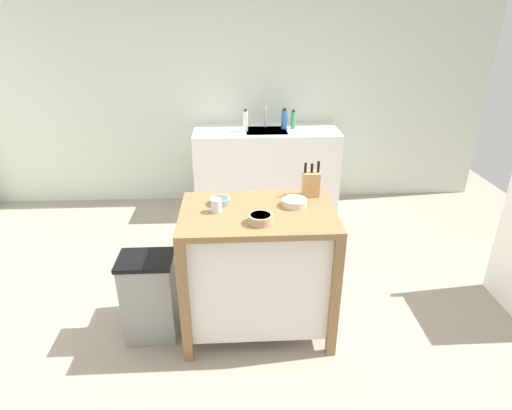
{
  "coord_description": "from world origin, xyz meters",
  "views": [
    {
      "loc": [
        -0.02,
        -2.28,
        2.1
      ],
      "look_at": [
        0.13,
        0.37,
        0.88
      ],
      "focal_mm": 29.75,
      "sensor_mm": 36.0,
      "label": 1
    }
  ],
  "objects_px": {
    "drinking_cup": "(216,205)",
    "sink_faucet": "(265,117)",
    "bowl_ceramic_wide": "(260,219)",
    "bottle_spray_cleaner": "(284,119)",
    "trash_bin": "(150,297)",
    "bottle_hand_soap": "(293,120)",
    "kitchen_island": "(258,265)",
    "bowl_stoneware_deep": "(295,202)",
    "bowl_ceramic_small": "(220,201)",
    "bottle_dish_soap": "(245,121)",
    "knife_block": "(311,183)"
  },
  "relations": [
    {
      "from": "drinking_cup",
      "to": "sink_faucet",
      "type": "relative_size",
      "value": 0.4
    },
    {
      "from": "bowl_ceramic_wide",
      "to": "bottle_spray_cleaner",
      "type": "distance_m",
      "value": 2.3
    },
    {
      "from": "trash_bin",
      "to": "bottle_hand_soap",
      "type": "bearing_deg",
      "value": 59.74
    },
    {
      "from": "kitchen_island",
      "to": "bowl_stoneware_deep",
      "type": "relative_size",
      "value": 6.17
    },
    {
      "from": "sink_faucet",
      "to": "bottle_hand_soap",
      "type": "distance_m",
      "value": 0.31
    },
    {
      "from": "bowl_ceramic_small",
      "to": "bowl_ceramic_wide",
      "type": "distance_m",
      "value": 0.39
    },
    {
      "from": "bowl_stoneware_deep",
      "to": "drinking_cup",
      "type": "relative_size",
      "value": 1.84
    },
    {
      "from": "bowl_ceramic_small",
      "to": "trash_bin",
      "type": "distance_m",
      "value": 0.82
    },
    {
      "from": "bowl_stoneware_deep",
      "to": "bottle_dish_soap",
      "type": "bearing_deg",
      "value": 97.61
    },
    {
      "from": "bottle_spray_cleaner",
      "to": "bottle_hand_soap",
      "type": "distance_m",
      "value": 0.1
    },
    {
      "from": "bottle_spray_cleaner",
      "to": "bottle_dish_soap",
      "type": "xyz_separation_m",
      "value": [
        -0.42,
        -0.07,
        0.01
      ]
    },
    {
      "from": "bowl_ceramic_wide",
      "to": "bottle_dish_soap",
      "type": "distance_m",
      "value": 2.2
    },
    {
      "from": "bottle_hand_soap",
      "to": "trash_bin",
      "type": "bearing_deg",
      "value": -120.26
    },
    {
      "from": "trash_bin",
      "to": "bottle_hand_soap",
      "type": "height_order",
      "value": "bottle_hand_soap"
    },
    {
      "from": "bowl_ceramic_small",
      "to": "drinking_cup",
      "type": "distance_m",
      "value": 0.13
    },
    {
      "from": "knife_block",
      "to": "bowl_ceramic_wide",
      "type": "relative_size",
      "value": 1.65
    },
    {
      "from": "kitchen_island",
      "to": "bowl_ceramic_small",
      "type": "distance_m",
      "value": 0.51
    },
    {
      "from": "trash_bin",
      "to": "bottle_spray_cleaner",
      "type": "distance_m",
      "value": 2.54
    },
    {
      "from": "bowl_stoneware_deep",
      "to": "bottle_dish_soap",
      "type": "xyz_separation_m",
      "value": [
        -0.26,
        1.96,
        0.08
      ]
    },
    {
      "from": "bowl_ceramic_small",
      "to": "sink_faucet",
      "type": "distance_m",
      "value": 2.11
    },
    {
      "from": "bottle_spray_cleaner",
      "to": "bottle_hand_soap",
      "type": "xyz_separation_m",
      "value": [
        0.09,
        -0.01,
        -0.01
      ]
    },
    {
      "from": "bowl_ceramic_wide",
      "to": "drinking_cup",
      "type": "distance_m",
      "value": 0.32
    },
    {
      "from": "kitchen_island",
      "to": "bowl_ceramic_small",
      "type": "relative_size",
      "value": 7.53
    },
    {
      "from": "kitchen_island",
      "to": "knife_block",
      "type": "relative_size",
      "value": 4.06
    },
    {
      "from": "bottle_dish_soap",
      "to": "drinking_cup",
      "type": "bearing_deg",
      "value": -97.03
    },
    {
      "from": "bowl_stoneware_deep",
      "to": "trash_bin",
      "type": "bearing_deg",
      "value": -172.96
    },
    {
      "from": "drinking_cup",
      "to": "trash_bin",
      "type": "height_order",
      "value": "drinking_cup"
    },
    {
      "from": "bowl_ceramic_wide",
      "to": "sink_faucet",
      "type": "bearing_deg",
      "value": 85.07
    },
    {
      "from": "knife_block",
      "to": "bowl_stoneware_deep",
      "type": "xyz_separation_m",
      "value": [
        -0.13,
        -0.17,
        -0.06
      ]
    },
    {
      "from": "knife_block",
      "to": "bottle_dish_soap",
      "type": "bearing_deg",
      "value": 102.48
    },
    {
      "from": "drinking_cup",
      "to": "bowl_stoneware_deep",
      "type": "bearing_deg",
      "value": 7.25
    },
    {
      "from": "knife_block",
      "to": "bowl_ceramic_small",
      "type": "distance_m",
      "value": 0.64
    },
    {
      "from": "sink_faucet",
      "to": "knife_block",
      "type": "bearing_deg",
      "value": -85.01
    },
    {
      "from": "knife_block",
      "to": "bottle_hand_soap",
      "type": "height_order",
      "value": "knife_block"
    },
    {
      "from": "bowl_stoneware_deep",
      "to": "trash_bin",
      "type": "xyz_separation_m",
      "value": [
        -0.99,
        -0.12,
        -0.63
      ]
    },
    {
      "from": "kitchen_island",
      "to": "knife_block",
      "type": "xyz_separation_m",
      "value": [
        0.38,
        0.23,
        0.5
      ]
    },
    {
      "from": "bowl_ceramic_small",
      "to": "sink_faucet",
      "type": "xyz_separation_m",
      "value": [
        0.45,
        2.06,
        0.08
      ]
    },
    {
      "from": "kitchen_island",
      "to": "sink_faucet",
      "type": "distance_m",
      "value": 2.26
    },
    {
      "from": "sink_faucet",
      "to": "bottle_dish_soap",
      "type": "relative_size",
      "value": 0.94
    },
    {
      "from": "trash_bin",
      "to": "bottle_spray_cleaner",
      "type": "relative_size",
      "value": 2.85
    },
    {
      "from": "bowl_ceramic_small",
      "to": "drinking_cup",
      "type": "xyz_separation_m",
      "value": [
        -0.02,
        -0.12,
        0.02
      ]
    },
    {
      "from": "bowl_ceramic_small",
      "to": "bottle_hand_soap",
      "type": "bearing_deg",
      "value": 69.11
    },
    {
      "from": "sink_faucet",
      "to": "bowl_ceramic_wide",
      "type": "bearing_deg",
      "value": -94.93
    },
    {
      "from": "drinking_cup",
      "to": "bottle_dish_soap",
      "type": "bearing_deg",
      "value": 82.97
    },
    {
      "from": "drinking_cup",
      "to": "sink_faucet",
      "type": "distance_m",
      "value": 2.24
    },
    {
      "from": "trash_bin",
      "to": "sink_faucet",
      "type": "bearing_deg",
      "value": 67.0
    },
    {
      "from": "bottle_spray_cleaner",
      "to": "knife_block",
      "type": "bearing_deg",
      "value": -90.87
    },
    {
      "from": "trash_bin",
      "to": "bottle_spray_cleaner",
      "type": "bearing_deg",
      "value": 61.83
    },
    {
      "from": "trash_bin",
      "to": "bottle_dish_soap",
      "type": "xyz_separation_m",
      "value": [
        0.73,
        2.08,
        0.71
      ]
    },
    {
      "from": "knife_block",
      "to": "sink_faucet",
      "type": "relative_size",
      "value": 1.12
    }
  ]
}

